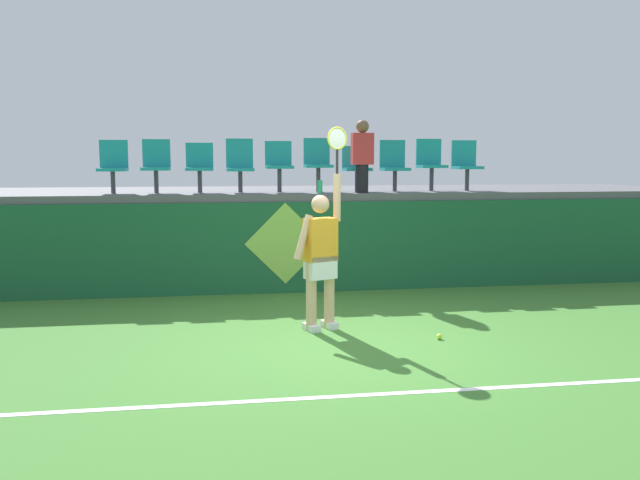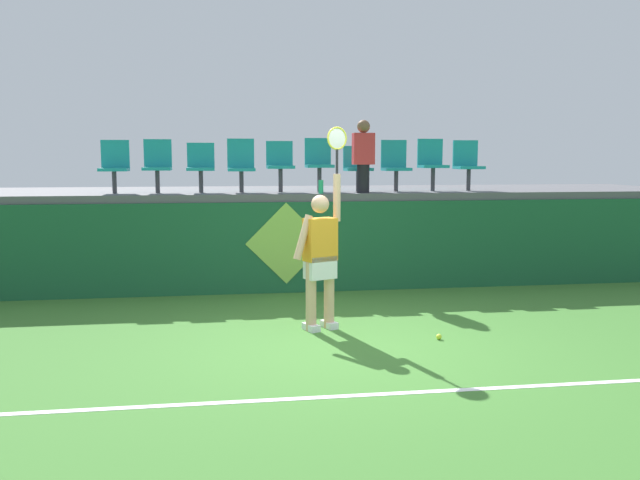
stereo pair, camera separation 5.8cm
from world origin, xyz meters
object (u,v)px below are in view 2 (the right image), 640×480
(water_bottle, at_px, (321,187))
(stadium_chair_0, at_px, (115,164))
(stadium_chair_8, at_px, (432,162))
(stadium_chair_9, at_px, (467,163))
(stadium_chair_4, at_px, (280,163))
(stadium_chair_7, at_px, (395,164))
(stadium_chair_1, at_px, (157,163))
(stadium_chair_3, at_px, (241,164))
(stadium_chair_2, at_px, (201,165))
(spectator_0, at_px, (363,154))
(stadium_chair_6, at_px, (357,166))
(tennis_ball, at_px, (439,337))
(tennis_player, at_px, (321,254))
(stadium_chair_5, at_px, (319,161))

(water_bottle, distance_m, stadium_chair_0, 3.30)
(stadium_chair_8, relative_size, stadium_chair_9, 1.03)
(stadium_chair_4, relative_size, stadium_chair_9, 0.97)
(water_bottle, height_order, stadium_chair_7, stadium_chair_7)
(stadium_chair_7, bearing_deg, stadium_chair_0, -179.97)
(stadium_chair_1, bearing_deg, stadium_chair_3, 0.15)
(stadium_chair_2, distance_m, stadium_chair_9, 4.51)
(stadium_chair_4, height_order, spectator_0, spectator_0)
(stadium_chair_4, distance_m, stadium_chair_7, 1.95)
(stadium_chair_6, relative_size, spectator_0, 0.65)
(stadium_chair_3, height_order, stadium_chair_8, stadium_chair_8)
(stadium_chair_8, bearing_deg, tennis_ball, -106.13)
(tennis_player, bearing_deg, stadium_chair_0, 133.11)
(water_bottle, bearing_deg, spectator_0, 11.32)
(stadium_chair_8, bearing_deg, spectator_0, -159.94)
(stadium_chair_3, bearing_deg, stadium_chair_8, -0.08)
(tennis_ball, relative_size, spectator_0, 0.06)
(water_bottle, distance_m, stadium_chair_5, 0.73)
(stadium_chair_2, distance_m, stadium_chair_5, 1.93)
(water_bottle, xyz_separation_m, spectator_0, (0.71, 0.14, 0.51))
(stadium_chair_4, distance_m, stadium_chair_8, 2.59)
(water_bottle, distance_m, stadium_chair_7, 1.54)
(tennis_player, xyz_separation_m, stadium_chair_9, (3.01, 3.05, 1.08))
(stadium_chair_0, bearing_deg, stadium_chair_7, 0.03)
(stadium_chair_1, relative_size, stadium_chair_2, 1.07)
(tennis_player, height_order, stadium_chair_0, tennis_player)
(stadium_chair_0, height_order, spectator_0, spectator_0)
(water_bottle, height_order, stadium_chair_3, stadium_chair_3)
(stadium_chair_3, distance_m, stadium_chair_5, 1.28)
(stadium_chair_8, distance_m, stadium_chair_9, 0.63)
(tennis_player, height_order, stadium_chair_6, tennis_player)
(stadium_chair_1, xyz_separation_m, stadium_chair_7, (3.92, 0.00, -0.01))
(tennis_player, distance_m, stadium_chair_6, 3.39)
(stadium_chair_1, bearing_deg, stadium_chair_6, -0.16)
(stadium_chair_3, height_order, stadium_chair_6, stadium_chair_3)
(water_bottle, bearing_deg, tennis_ball, -73.48)
(stadium_chair_2, xyz_separation_m, stadium_chair_7, (3.24, 0.01, 0.02))
(stadium_chair_3, bearing_deg, water_bottle, -26.78)
(stadium_chair_5, height_order, stadium_chair_8, stadium_chair_5)
(water_bottle, height_order, stadium_chair_0, stadium_chair_0)
(stadium_chair_7, relative_size, stadium_chair_9, 1.00)
(tennis_ball, bearing_deg, stadium_chair_6, 93.30)
(stadium_chair_9, relative_size, spectator_0, 0.74)
(stadium_chair_2, bearing_deg, stadium_chair_9, 0.06)
(tennis_player, distance_m, stadium_chair_7, 3.67)
(stadium_chair_6, bearing_deg, spectator_0, -90.00)
(tennis_player, distance_m, stadium_chair_9, 4.42)
(stadium_chair_3, bearing_deg, stadium_chair_6, -0.37)
(stadium_chair_5, bearing_deg, water_bottle, -95.24)
(stadium_chair_2, xyz_separation_m, stadium_chair_4, (1.29, -0.00, 0.03))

